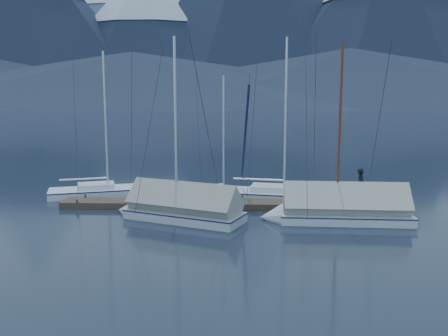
# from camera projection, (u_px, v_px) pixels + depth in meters

# --- Properties ---
(ground) EXTENTS (1000.00, 1000.00, 0.00)m
(ground) POSITION_uv_depth(u_px,v_px,m) (222.00, 216.00, 24.26)
(ground) COLOR black
(ground) RESTS_ON ground
(mountain_range) EXTENTS (877.00, 584.00, 150.50)m
(mountain_range) POSITION_uv_depth(u_px,v_px,m) (247.00, 30.00, 381.14)
(mountain_range) COLOR #475675
(mountain_range) RESTS_ON ground
(dock) EXTENTS (18.00, 1.50, 0.54)m
(dock) POSITION_uv_depth(u_px,v_px,m) (224.00, 205.00, 26.22)
(dock) COLOR #382D23
(dock) RESTS_ON ground
(mooring_posts) EXTENTS (15.12, 1.52, 0.35)m
(mooring_posts) POSITION_uv_depth(u_px,v_px,m) (215.00, 201.00, 26.20)
(mooring_posts) COLOR #382D23
(mooring_posts) RESTS_ON ground
(sailboat_open_left) EXTENTS (7.56, 4.23, 9.63)m
(sailboat_open_left) POSITION_uv_depth(u_px,v_px,m) (117.00, 192.00, 29.59)
(sailboat_open_left) COLOR white
(sailboat_open_left) RESTS_ON ground
(sailboat_open_mid) EXTENTS (6.25, 2.88, 7.99)m
(sailboat_open_mid) POSITION_uv_depth(u_px,v_px,m) (231.00, 197.00, 28.32)
(sailboat_open_mid) COLOR silver
(sailboat_open_mid) RESTS_ON ground
(sailboat_open_right) EXTENTS (8.09, 3.74, 10.34)m
(sailboat_open_right) POSITION_uv_depth(u_px,v_px,m) (293.00, 197.00, 28.00)
(sailboat_open_right) COLOR silver
(sailboat_open_right) RESTS_ON ground
(sailboat_covered_near) EXTENTS (7.40, 3.16, 9.51)m
(sailboat_covered_near) POSITION_uv_depth(u_px,v_px,m) (333.00, 212.00, 23.28)
(sailboat_covered_near) COLOR silver
(sailboat_covered_near) RESTS_ON ground
(sailboat_covered_far) EXTENTS (7.25, 4.59, 9.80)m
(sailboat_covered_far) POSITION_uv_depth(u_px,v_px,m) (174.00, 210.00, 23.68)
(sailboat_covered_far) COLOR silver
(sailboat_covered_far) RESTS_ON ground
(person) EXTENTS (0.59, 0.76, 1.86)m
(person) POSITION_uv_depth(u_px,v_px,m) (361.00, 185.00, 25.92)
(person) COLOR black
(person) RESTS_ON dock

